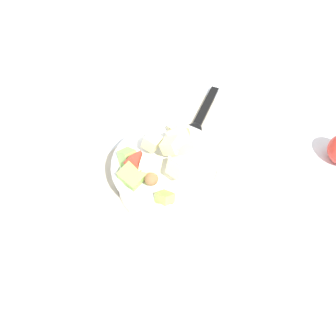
# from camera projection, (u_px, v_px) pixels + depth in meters

# --- Properties ---
(ground_plane) EXTENTS (2.40, 2.40, 0.00)m
(ground_plane) POSITION_uv_depth(u_px,v_px,m) (178.00, 184.00, 0.71)
(ground_plane) COLOR silver
(placemat) EXTENTS (0.50, 0.32, 0.01)m
(placemat) POSITION_uv_depth(u_px,v_px,m) (179.00, 183.00, 0.71)
(placemat) COLOR #BCB299
(placemat) RESTS_ON ground_plane
(salad_bowl) EXTENTS (0.21, 0.21, 0.12)m
(salad_bowl) POSITION_uv_depth(u_px,v_px,m) (167.00, 171.00, 0.68)
(salad_bowl) COLOR white
(salad_bowl) RESTS_ON placemat
(serving_spoon) EXTENTS (0.19, 0.07, 0.01)m
(serving_spoon) POSITION_uv_depth(u_px,v_px,m) (198.00, 122.00, 0.80)
(serving_spoon) COLOR black
(serving_spoon) RESTS_ON placemat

